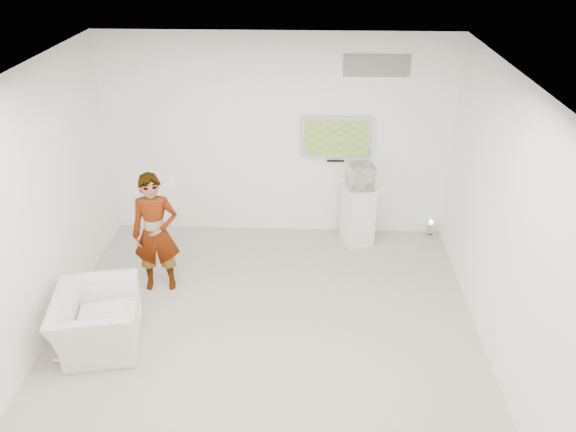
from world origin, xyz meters
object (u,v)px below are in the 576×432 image
object	(u,v)px
armchair	(97,320)
pedestal	(358,215)
person	(156,233)
floor_uplight	(430,229)
tv	(336,137)

from	to	relation	value
armchair	pedestal	world-z (taller)	pedestal
person	floor_uplight	xyz separation A→B (m)	(3.77, 1.46, -0.68)
pedestal	floor_uplight	bearing A→B (deg)	10.75
tv	armchair	distance (m)	4.02
armchair	floor_uplight	size ratio (longest dim) A/B	4.13
armchair	pedestal	distance (m)	3.90
tv	person	world-z (taller)	tv
person	armchair	xyz separation A→B (m)	(-0.43, -1.15, -0.47)
armchair	floor_uplight	world-z (taller)	armchair
pedestal	floor_uplight	distance (m)	1.20
person	pedestal	xyz separation A→B (m)	(2.64, 1.24, -0.35)
tv	person	distance (m)	2.87
armchair	pedestal	xyz separation A→B (m)	(3.07, 2.40, 0.12)
person	floor_uplight	world-z (taller)	person
tv	pedestal	bearing A→B (deg)	-40.78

